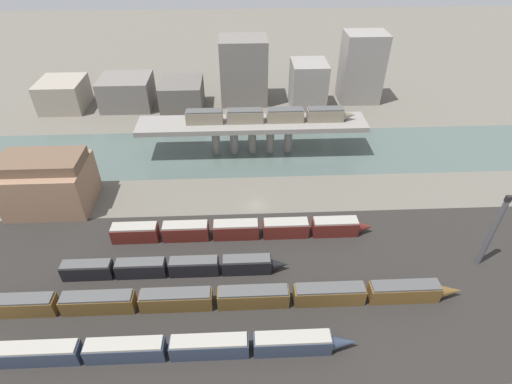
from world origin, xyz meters
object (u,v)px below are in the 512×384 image
Objects in this scene: train_on_bridge at (270,115)px; warehouse_building at (48,183)px; train_yard_far at (173,267)px; signal_tower at (492,232)px; train_yard_near at (176,348)px; train_yard_mid at (185,299)px; train_yard_outer at (241,230)px.

train_on_bridge is 2.48× the size of warehouse_building.
signal_tower reaches higher than train_yard_far.
warehouse_building is at bearing 165.90° from signal_tower.
warehouse_building is at bearing 129.63° from train_yard_near.
signal_tower is at bearing 16.66° from train_yard_near.
train_on_bridge is at bearing 70.30° from train_yard_mid.
signal_tower is (61.25, 0.18, 6.58)m from train_yard_far.
train_yard_outer reaches higher than train_yard_mid.
train_yard_far is 39.15m from warehouse_building.
train_yard_mid is 46.47m from warehouse_building.
signal_tower reaches higher than train_yard_outer.
train_yard_near is at bearing -92.26° from train_yard_mid.
train_yard_mid is 5.88× the size of signal_tower.
signal_tower is at bearing -14.10° from warehouse_building.
train_yard_outer is (10.45, 17.95, 0.03)m from train_yard_mid.
signal_tower is (92.34, -23.19, 2.10)m from warehouse_building.
train_yard_near is 1.31× the size of train_yard_far.
train_yard_far is 2.34× the size of warehouse_building.
train_yard_near is at bearing -50.37° from warehouse_building.
train_on_bridge reaches higher than train_yard_near.
warehouse_building is at bearing 137.49° from train_yard_mid.
warehouse_building is at bearing -157.74° from train_on_bridge.
train_yard_near is 61.53m from signal_tower.
train_yard_mid is at bearing -120.22° from train_yard_outer.
train_yard_mid is at bearing -42.51° from warehouse_building.
train_yard_mid is at bearing -172.11° from signal_tower.
train_yard_near is at bearing -81.34° from train_yard_far.
signal_tower is at bearing 7.89° from train_yard_mid.
train_yard_mid is at bearing -109.70° from train_on_bridge.
train_yard_far is 61.60m from signal_tower.
warehouse_building reaches higher than train_yard_far.
signal_tower is at bearing 0.17° from train_yard_far.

